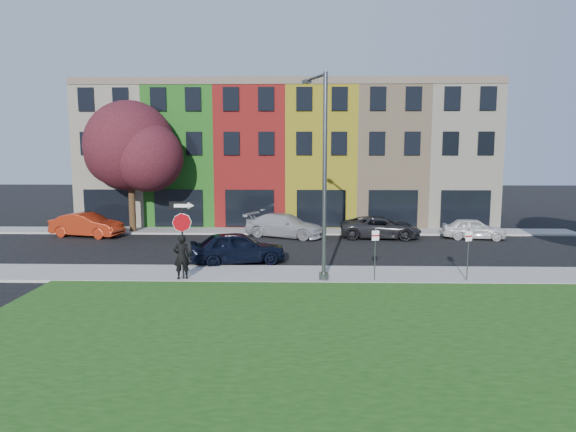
{
  "coord_description": "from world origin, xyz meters",
  "views": [
    {
      "loc": [
        -1.4,
        -19.44,
        5.68
      ],
      "look_at": [
        -2.0,
        4.0,
        2.57
      ],
      "focal_mm": 32.0,
      "sensor_mm": 36.0,
      "label": 1
    }
  ],
  "objects_px": {
    "sedan_near": "(238,248)",
    "man": "(182,257)",
    "stop_sign": "(182,224)",
    "street_lamp": "(323,177)"
  },
  "relations": [
    {
      "from": "man",
      "to": "street_lamp",
      "type": "relative_size",
      "value": 0.22
    },
    {
      "from": "stop_sign",
      "to": "man",
      "type": "relative_size",
      "value": 1.74
    },
    {
      "from": "man",
      "to": "street_lamp",
      "type": "bearing_deg",
      "value": 161.13
    },
    {
      "from": "sedan_near",
      "to": "stop_sign",
      "type": "bearing_deg",
      "value": 137.33
    },
    {
      "from": "sedan_near",
      "to": "street_lamp",
      "type": "bearing_deg",
      "value": -143.69
    },
    {
      "from": "sedan_near",
      "to": "man",
      "type": "bearing_deg",
      "value": 136.51
    },
    {
      "from": "stop_sign",
      "to": "street_lamp",
      "type": "xyz_separation_m",
      "value": [
        5.94,
        0.2,
        1.99
      ]
    },
    {
      "from": "man",
      "to": "street_lamp",
      "type": "xyz_separation_m",
      "value": [
        6.0,
        0.19,
        3.4
      ]
    },
    {
      "from": "stop_sign",
      "to": "man",
      "type": "height_order",
      "value": "stop_sign"
    },
    {
      "from": "man",
      "to": "sedan_near",
      "type": "bearing_deg",
      "value": -139.85
    }
  ]
}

